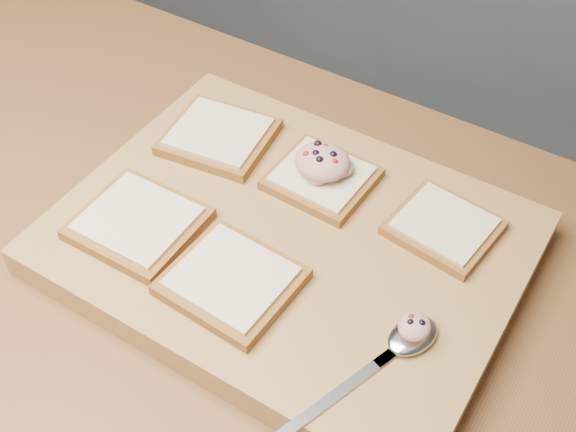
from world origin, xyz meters
name	(u,v)px	position (x,y,z in m)	size (l,w,h in m)	color
island_counter	(200,420)	(0.00, 0.00, 0.45)	(2.00, 0.80, 0.90)	slate
back_counter	(510,12)	(0.00, 1.43, 0.47)	(3.60, 0.62, 0.94)	slate
cutting_board	(288,243)	(0.13, 0.06, 0.92)	(0.51, 0.39, 0.04)	#AE7B4A
bread_far_left	(219,136)	(-0.03, 0.15, 0.95)	(0.14, 0.13, 0.02)	#996527
bread_far_center	(322,178)	(0.12, 0.15, 0.95)	(0.12, 0.11, 0.02)	#996527
bread_far_right	(444,227)	(0.28, 0.16, 0.95)	(0.12, 0.11, 0.02)	#996527
bread_near_left	(138,223)	(-0.02, -0.02, 0.95)	(0.13, 0.12, 0.02)	#996527
bread_near_center	(232,281)	(0.12, -0.03, 0.95)	(0.13, 0.12, 0.02)	#996527
tuna_salad_dollop	(322,161)	(0.12, 0.15, 0.97)	(0.07, 0.06, 0.03)	#D58D89
spoon	(402,344)	(0.31, -0.01, 0.95)	(0.09, 0.19, 0.01)	silver
spoon_salad	(415,327)	(0.31, 0.01, 0.96)	(0.03, 0.03, 0.02)	#D58D89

